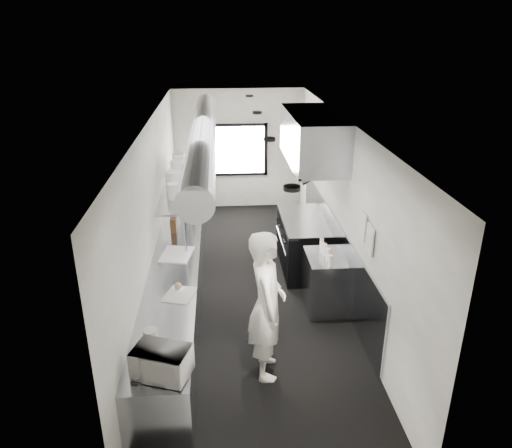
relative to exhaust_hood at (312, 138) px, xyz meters
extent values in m
cube|color=black|center=(-1.10, -0.70, -2.39)|extent=(3.00, 8.00, 0.01)
cube|color=silver|center=(-1.10, -0.70, 0.41)|extent=(3.00, 8.00, 0.01)
cube|color=silver|center=(-1.10, 3.30, -0.99)|extent=(3.00, 0.02, 2.80)
cube|color=silver|center=(-1.10, -4.70, -0.99)|extent=(3.00, 0.02, 2.80)
cube|color=silver|center=(-2.60, -0.70, -0.99)|extent=(0.02, 8.00, 2.80)
cube|color=silver|center=(0.40, -0.70, -0.99)|extent=(0.02, 8.00, 2.80)
cube|color=#989CA6|center=(0.38, -0.40, -1.84)|extent=(0.03, 5.50, 1.10)
cylinder|color=#9B9DA3|center=(-1.80, -0.30, 0.16)|extent=(0.40, 6.40, 0.40)
cube|color=white|center=(-1.10, 3.26, -0.99)|extent=(1.20, 0.03, 1.10)
cube|color=black|center=(-1.10, 3.28, -0.42)|extent=(1.36, 0.03, 0.08)
cube|color=black|center=(-1.10, 3.28, -1.57)|extent=(1.36, 0.03, 0.08)
cube|color=black|center=(-1.74, 3.28, -0.99)|extent=(0.08, 0.03, 1.25)
cube|color=black|center=(-0.46, 3.28, -0.99)|extent=(0.08, 0.03, 1.25)
cube|color=#989CA6|center=(0.00, 0.00, 0.01)|extent=(0.80, 2.20, 0.80)
cube|color=#989CA6|center=(-0.38, 0.00, -0.38)|extent=(0.05, 2.20, 0.05)
cube|color=black|center=(-0.08, 0.00, -0.33)|extent=(0.50, 2.10, 0.28)
cube|color=#989CA6|center=(-2.25, -1.20, -1.94)|extent=(0.70, 6.00, 0.90)
cube|color=#989CA6|center=(-2.30, 0.30, -0.84)|extent=(0.45, 3.00, 0.04)
cylinder|color=#989CA6|center=(-2.10, -1.10, -1.17)|extent=(0.04, 0.04, 0.66)
cylinder|color=#989CA6|center=(-2.10, 0.30, -1.17)|extent=(0.04, 0.04, 0.66)
cylinder|color=#989CA6|center=(-2.10, 1.70, -1.17)|extent=(0.04, 0.04, 0.66)
cube|color=black|center=(-0.05, 0.00, -1.94)|extent=(0.85, 1.60, 0.90)
cube|color=#989CA6|center=(-0.05, 0.00, -1.47)|extent=(0.85, 1.60, 0.04)
cube|color=#989CA6|center=(-0.46, 0.00, -1.94)|extent=(0.03, 1.55, 0.80)
cylinder|color=#989CA6|center=(-0.49, 0.00, -1.84)|extent=(0.03, 1.30, 0.03)
cube|color=#989CA6|center=(0.05, -1.40, -1.94)|extent=(0.65, 0.80, 0.90)
cube|color=#989CA6|center=(-2.25, 2.50, -1.94)|extent=(0.70, 1.20, 0.90)
cube|color=silver|center=(0.37, -1.90, -0.79)|extent=(0.02, 0.28, 0.38)
cube|color=silver|center=(0.37, -2.25, -0.84)|extent=(0.02, 0.28, 0.38)
imported|color=white|center=(-1.03, -2.82, -1.41)|extent=(0.48, 0.72, 1.95)
imported|color=silver|center=(-2.18, -3.90, -1.34)|extent=(0.61, 0.53, 0.31)
cylinder|color=#ADB5A7|center=(-2.42, -3.46, -1.44)|extent=(0.17, 0.17, 0.09)
cylinder|color=#ADB5A7|center=(-2.37, -3.28, -1.43)|extent=(0.16, 0.16, 0.11)
cube|color=white|center=(-2.12, -2.36, -1.48)|extent=(0.46, 0.51, 0.01)
cylinder|color=white|center=(-2.14, -2.23, -1.48)|extent=(0.20, 0.20, 0.01)
sphere|color=tan|center=(-2.14, -2.23, -1.43)|extent=(0.09, 0.09, 0.09)
cube|color=silver|center=(-2.24, -1.18, -1.48)|extent=(0.53, 0.64, 0.02)
cube|color=#4E361B|center=(-2.35, -0.25, -1.37)|extent=(0.10, 0.22, 0.24)
cylinder|color=white|center=(-2.28, -0.50, -0.69)|extent=(0.28, 0.28, 0.25)
cylinder|color=white|center=(-2.32, -0.11, -0.65)|extent=(0.31, 0.31, 0.34)
cylinder|color=white|center=(-2.31, 0.55, -0.65)|extent=(0.31, 0.31, 0.33)
cylinder|color=white|center=(-2.31, 0.95, -0.64)|extent=(0.29, 0.29, 0.36)
cylinder|color=silver|center=(0.00, -1.72, -1.40)|extent=(0.07, 0.07, 0.18)
cylinder|color=silver|center=(0.01, -1.53, -1.39)|extent=(0.09, 0.09, 0.20)
cylinder|color=silver|center=(0.00, -1.36, -1.40)|extent=(0.07, 0.07, 0.19)
cylinder|color=silver|center=(-0.02, -1.26, -1.40)|extent=(0.07, 0.07, 0.17)
cylinder|color=silver|center=(-0.01, -1.15, -1.40)|extent=(0.06, 0.06, 0.18)
camera|label=1|loc=(-1.55, -7.88, 1.78)|focal=34.12mm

